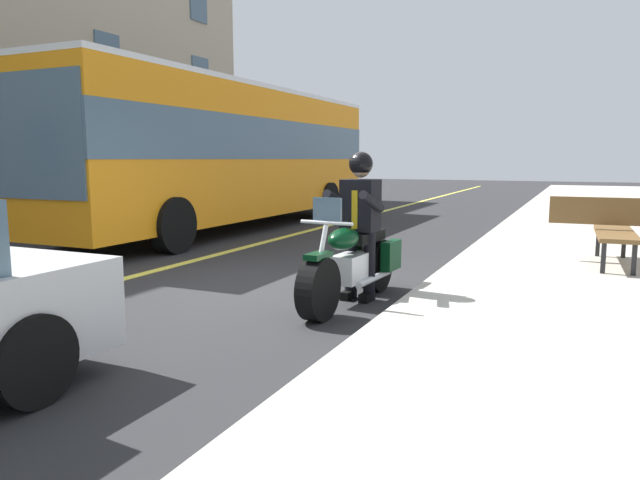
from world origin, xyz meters
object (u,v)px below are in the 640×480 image
Objects in this scene: rider_main at (360,213)px; bench_sidewalk at (616,225)px; motorcycle_main at (353,264)px; bus_near at (227,149)px.

rider_main is 4.09m from bench_sidewalk.
bus_near reaches higher than motorcycle_main.
rider_main reaches higher than bench_sidewalk.
rider_main is at bearing -43.53° from bench_sidewalk.
motorcycle_main is at bearing -2.63° from rider_main.
bus_near is at bearing -136.27° from motorcycle_main.
motorcycle_main is 0.20× the size of bus_near.
bus_near is 8.63m from bench_sidewalk.
rider_main is 7.68m from bus_near.
motorcycle_main is 4.23m from bench_sidewalk.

